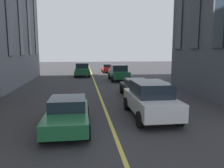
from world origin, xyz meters
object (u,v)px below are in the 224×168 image
object	(u,v)px
car_red_parked_a	(108,68)
car_green_oncoming	(82,69)
car_black_parked_b	(136,87)
car_white_trailing	(150,99)
car_green_far	(68,113)
car_green_near	(119,72)

from	to	relation	value
car_red_parked_a	car_green_oncoming	world-z (taller)	car_green_oncoming
car_black_parked_b	car_white_trailing	world-z (taller)	car_white_trailing
car_red_parked_a	car_green_oncoming	xyz separation A→B (m)	(-5.08, 4.17, 0.27)
car_green_oncoming	car_green_far	world-z (taller)	car_green_oncoming
car_green_oncoming	car_green_near	size ratio (longest dim) A/B	1.00
car_green_far	car_black_parked_b	bearing A→B (deg)	-35.83
car_red_parked_a	car_green_oncoming	size ratio (longest dim) A/B	0.83
car_red_parked_a	car_green_far	world-z (taller)	car_red_parked_a
car_black_parked_b	car_green_near	world-z (taller)	car_green_near
car_green_oncoming	car_green_near	distance (m)	6.63
car_green_far	car_green_near	bearing A→B (deg)	-16.99
car_green_far	car_white_trailing	distance (m)	4.37
car_green_oncoming	car_green_far	xyz separation A→B (m)	(-21.20, 0.58, -0.27)
car_white_trailing	car_green_far	bearing A→B (deg)	105.56
car_red_parked_a	car_green_oncoming	bearing A→B (deg)	140.63
car_green_near	car_white_trailing	distance (m)	15.05
car_green_far	car_green_oncoming	bearing A→B (deg)	-1.58
car_black_parked_b	car_white_trailing	bearing A→B (deg)	174.17
car_green_oncoming	car_white_trailing	xyz separation A→B (m)	(-20.03, -3.61, 0.00)
car_black_parked_b	car_red_parked_a	distance (m)	19.70
car_green_far	car_white_trailing	bearing A→B (deg)	-74.44
car_red_parked_a	car_green_far	bearing A→B (deg)	169.75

